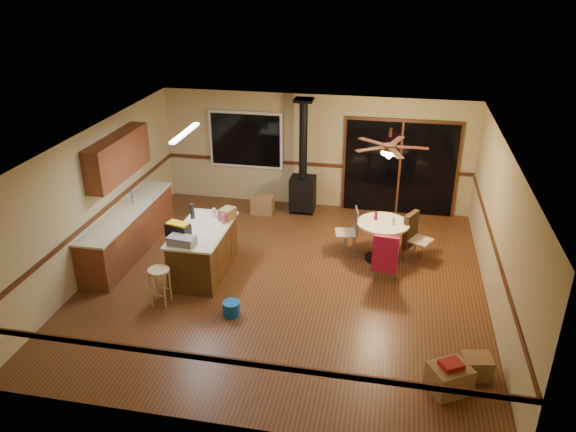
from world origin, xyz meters
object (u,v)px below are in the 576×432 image
(chair_left, at_px, (352,226))
(box_corner_a, at_px, (449,378))
(chair_right, at_px, (412,231))
(box_corner_b, at_px, (477,366))
(blue_bucket, at_px, (231,309))
(box_under_window, at_px, (263,205))
(wood_stove, at_px, (303,182))
(dining_table, at_px, (382,234))
(kitchen_island, at_px, (204,251))
(toolbox_grey, at_px, (182,240))
(toolbox_black, at_px, (178,230))
(chair_near, at_px, (385,254))
(bar_stool, at_px, (160,286))

(chair_left, relative_size, box_corner_a, 1.01)
(chair_right, relative_size, box_corner_b, 1.81)
(blue_bucket, bearing_deg, box_under_window, 96.21)
(wood_stove, distance_m, blue_bucket, 4.32)
(dining_table, height_order, box_under_window, dining_table)
(kitchen_island, xyz_separation_m, chair_right, (3.70, 1.28, 0.14))
(kitchen_island, xyz_separation_m, box_under_window, (0.42, 2.82, -0.26))
(chair_left, bearing_deg, toolbox_grey, -145.08)
(toolbox_black, distance_m, chair_left, 3.32)
(blue_bucket, xyz_separation_m, chair_near, (2.38, 1.46, 0.48))
(bar_stool, relative_size, chair_left, 1.26)
(dining_table, xyz_separation_m, box_corner_b, (1.44, -3.10, -0.38))
(toolbox_grey, bearing_deg, dining_table, 28.18)
(kitchen_island, height_order, toolbox_grey, toolbox_grey)
(blue_bucket, height_order, chair_left, chair_left)
(toolbox_black, relative_size, box_corner_b, 1.07)
(blue_bucket, bearing_deg, box_corner_a, -18.60)
(box_under_window, xyz_separation_m, box_corner_a, (3.79, -5.14, 0.00))
(box_under_window, distance_m, box_corner_b, 6.34)
(chair_right, xyz_separation_m, box_corner_b, (0.90, -3.23, -0.44))
(kitchen_island, height_order, wood_stove, wood_stove)
(wood_stove, relative_size, bar_stool, 3.88)
(chair_near, distance_m, box_corner_a, 2.79)
(toolbox_grey, distance_m, dining_table, 3.77)
(bar_stool, height_order, box_under_window, bar_stool)
(toolbox_black, height_order, chair_left, toolbox_black)
(chair_near, bearing_deg, bar_stool, -159.56)
(chair_near, bearing_deg, toolbox_grey, -165.32)
(kitchen_island, distance_m, box_corner_b, 5.01)
(box_corner_b, bearing_deg, blue_bucket, 168.61)
(toolbox_grey, relative_size, chair_left, 0.89)
(dining_table, xyz_separation_m, chair_left, (-0.60, 0.12, 0.05))
(blue_bucket, height_order, box_corner_b, box_corner_b)
(blue_bucket, bearing_deg, dining_table, 45.52)
(chair_left, height_order, box_corner_b, chair_left)
(toolbox_grey, bearing_deg, chair_near, 14.68)
(bar_stool, height_order, chair_near, chair_near)
(toolbox_grey, xyz_separation_m, chair_left, (2.70, 1.89, -0.38))
(chair_left, bearing_deg, blue_bucket, -124.69)
(bar_stool, xyz_separation_m, blue_bucket, (1.25, -0.11, -0.21))
(dining_table, relative_size, box_under_window, 2.03)
(wood_stove, height_order, chair_left, wood_stove)
(bar_stool, distance_m, chair_right, 4.73)
(toolbox_grey, xyz_separation_m, blue_bucket, (1.00, -0.57, -0.85))
(toolbox_black, relative_size, chair_right, 0.59)
(toolbox_grey, height_order, chair_near, toolbox_grey)
(bar_stool, xyz_separation_m, chair_near, (3.63, 1.35, 0.27))
(chair_right, bearing_deg, dining_table, -166.01)
(toolbox_grey, xyz_separation_m, box_corner_b, (4.74, -1.33, -0.81))
(kitchen_island, relative_size, toolbox_grey, 3.67)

